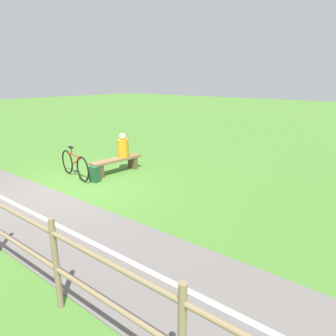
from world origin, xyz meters
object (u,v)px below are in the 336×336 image
at_px(bench, 116,163).
at_px(backpack, 95,174).
at_px(person_seated, 123,147).
at_px(bicycle, 75,165).

distance_m(bench, backpack, 1.04).
relative_size(bench, backpack, 3.94).
height_order(bench, person_seated, person_seated).
bearing_deg(person_seated, backpack, 12.58).
bearing_deg(backpack, bicycle, -81.04).
distance_m(person_seated, bicycle, 1.60).
relative_size(person_seated, backpack, 1.69).
bearing_deg(backpack, person_seated, -171.43).
distance_m(person_seated, backpack, 1.43).
bearing_deg(bicycle, person_seated, 76.21).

